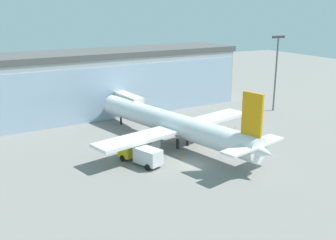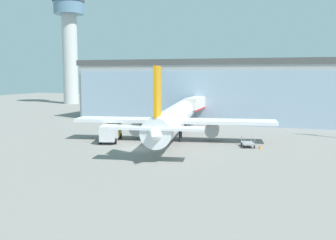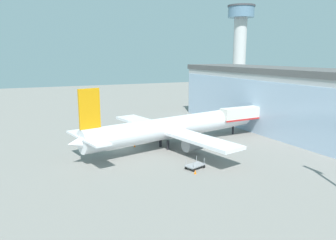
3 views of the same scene
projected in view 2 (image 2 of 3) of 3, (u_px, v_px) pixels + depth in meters
ground at (138, 149)px, 53.98m from camera, size 240.00×240.00×0.00m
terminal_building at (211, 90)px, 85.22m from camera, size 59.61×16.87×13.23m
jet_bridge at (198, 103)px, 78.29m from camera, size 3.56×14.10×5.69m
control_tower at (70, 40)px, 132.14m from camera, size 10.53×10.53×34.52m
airplane at (175, 118)px, 61.16m from camera, size 30.74×38.37×11.16m
catering_truck at (111, 132)px, 59.55m from camera, size 4.67×7.60×2.65m
baggage_cart at (248, 143)px, 55.27m from camera, size 2.49×3.19×1.50m
safety_cone_nose at (145, 144)px, 56.31m from camera, size 0.36×0.36×0.55m
safety_cone_wingtip at (260, 147)px, 53.71m from camera, size 0.36×0.36×0.55m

